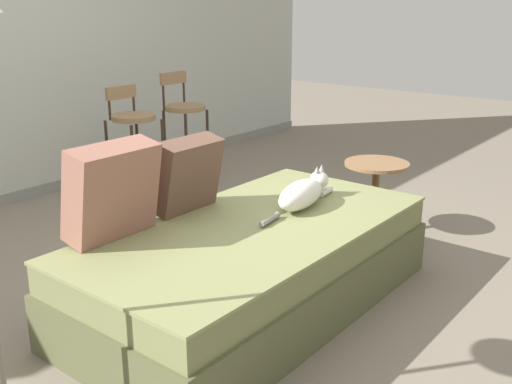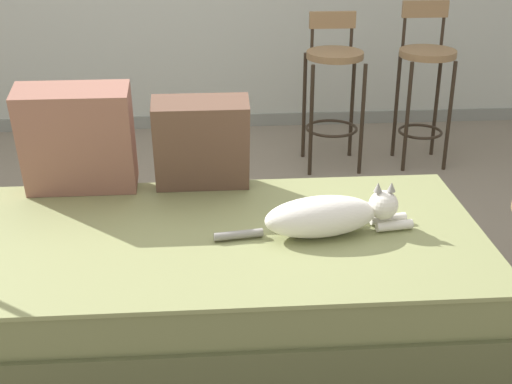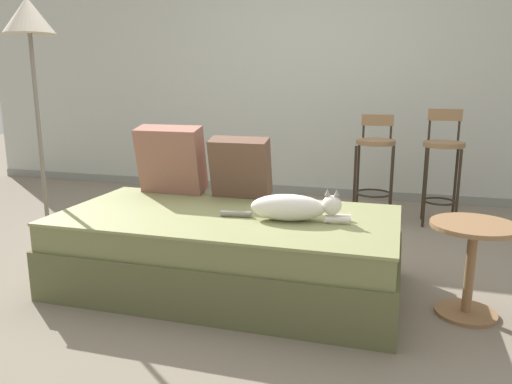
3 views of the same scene
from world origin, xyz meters
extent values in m
plane|color=slate|center=(0.00, 0.00, 0.00)|extent=(16.00, 16.00, 0.00)
cube|color=brown|center=(0.00, -0.40, 0.15)|extent=(2.01, 1.04, 0.29)
cube|color=olive|center=(0.00, -0.40, 0.38)|extent=(1.97, 1.00, 0.17)
cube|color=#868C57|center=(0.00, -0.40, 0.45)|extent=(1.98, 1.01, 0.02)
cube|color=#936051|center=(-0.55, 0.02, 0.70)|extent=(0.45, 0.25, 0.47)
cube|color=brown|center=(-0.05, 0.02, 0.67)|extent=(0.39, 0.22, 0.41)
ellipsoid|color=white|center=(0.38, -0.44, 0.53)|extent=(0.44, 0.23, 0.15)
sphere|color=white|center=(0.62, -0.40, 0.56)|extent=(0.11, 0.11, 0.11)
cone|color=gray|center=(0.59, -0.40, 0.63)|extent=(0.03, 0.03, 0.04)
cone|color=gray|center=(0.64, -0.40, 0.63)|extent=(0.03, 0.03, 0.04)
cylinder|color=white|center=(0.66, -0.43, 0.48)|extent=(0.14, 0.06, 0.04)
cylinder|color=white|center=(0.65, -0.37, 0.48)|extent=(0.14, 0.06, 0.04)
cylinder|color=gray|center=(0.08, -0.45, 0.48)|extent=(0.18, 0.06, 0.03)
cylinder|color=#2D2319|center=(0.59, 1.24, 0.34)|extent=(0.02, 0.02, 0.68)
cylinder|color=#2D2319|center=(0.90, 1.24, 0.34)|extent=(0.02, 0.02, 0.68)
cylinder|color=#2D2319|center=(0.59, 1.54, 0.34)|extent=(0.02, 0.02, 0.68)
cylinder|color=#2D2319|center=(0.90, 1.54, 0.34)|extent=(0.02, 0.02, 0.68)
torus|color=#2D2319|center=(0.75, 1.39, 0.24)|extent=(0.32, 0.32, 0.02)
cylinder|color=olive|center=(0.75, 1.39, 0.70)|extent=(0.34, 0.34, 0.04)
cylinder|color=#2D2319|center=(0.63, 1.52, 0.78)|extent=(0.02, 0.02, 0.20)
cylinder|color=#2D2319|center=(0.87, 1.52, 0.78)|extent=(0.02, 0.02, 0.20)
cube|color=olive|center=(0.75, 1.52, 0.88)|extent=(0.28, 0.03, 0.10)
cylinder|color=#2D2319|center=(1.18, 1.26, 0.34)|extent=(0.02, 0.02, 0.68)
cylinder|color=#2D2319|center=(1.44, 1.26, 0.34)|extent=(0.02, 0.02, 0.68)
cylinder|color=#2D2319|center=(1.18, 1.52, 0.34)|extent=(0.02, 0.02, 0.68)
cylinder|color=#2D2319|center=(1.44, 1.52, 0.34)|extent=(0.02, 0.02, 0.68)
torus|color=#2D2319|center=(1.31, 1.39, 0.21)|extent=(0.28, 0.28, 0.02)
cylinder|color=olive|center=(1.31, 1.39, 0.70)|extent=(0.34, 0.34, 0.04)
cylinder|color=#2D2319|center=(1.19, 1.52, 0.81)|extent=(0.02, 0.02, 0.26)
cylinder|color=#2D2319|center=(1.43, 1.52, 0.81)|extent=(0.02, 0.02, 0.26)
cube|color=olive|center=(1.31, 1.52, 0.94)|extent=(0.28, 0.03, 0.10)
cylinder|color=olive|center=(1.35, -0.40, 0.24)|extent=(0.05, 0.05, 0.49)
cylinder|color=olive|center=(1.35, -0.40, 0.01)|extent=(0.32, 0.32, 0.02)
cylinder|color=olive|center=(1.35, -0.40, 0.50)|extent=(0.44, 0.44, 0.02)
camera|label=1|loc=(-2.24, -2.21, 1.55)|focal=42.00mm
camera|label=2|loc=(-0.03, -2.75, 1.67)|focal=50.00mm
camera|label=3|loc=(0.97, -3.08, 1.23)|focal=35.00mm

